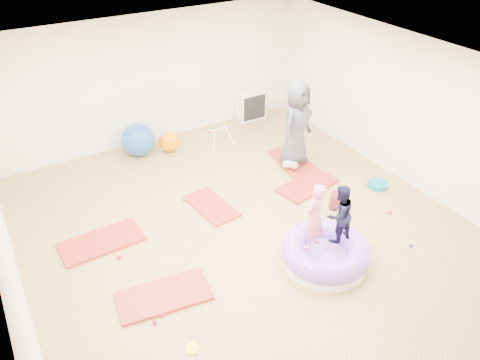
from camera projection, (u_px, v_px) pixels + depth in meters
room at (250, 162)px, 7.13m from camera, size 7.01×8.01×2.81m
gym_mat_front_left at (164, 296)px, 6.67m from camera, size 1.39×0.83×0.05m
gym_mat_mid_left at (102, 242)px, 7.66m from camera, size 1.34×0.70×0.05m
gym_mat_center_back at (211, 206)px, 8.50m from camera, size 0.68×1.16×0.05m
gym_mat_right at (307, 185)px, 9.07m from camera, size 1.31×0.82×0.05m
gym_mat_rear_right at (294, 162)px, 9.82m from camera, size 0.80×1.32×0.05m
inflatable_cushion at (325, 253)px, 7.21m from camera, size 1.37×1.37×0.43m
child_pink at (315, 214)px, 6.76m from camera, size 0.46×0.37×1.10m
child_navy at (340, 211)px, 6.93m from camera, size 0.50×0.41×0.97m
adult_caregiver at (296, 124)px, 9.28m from camera, size 1.02×0.87×1.76m
infant at (291, 164)px, 9.51m from camera, size 0.34×0.35×0.20m
ball_pit_balls at (280, 248)px, 7.51m from camera, size 4.62×3.14×0.07m
exercise_ball_blue at (138, 140)px, 9.95m from camera, size 0.71×0.71×0.71m
exercise_ball_orange at (169, 142)px, 10.16m from camera, size 0.44×0.44×0.44m
infant_play_gym at (218, 135)px, 10.23m from camera, size 0.60×0.57×0.46m
cube_shelf at (251, 105)px, 11.46m from camera, size 0.70×0.35×0.70m
balance_disc at (378, 184)px, 9.06m from camera, size 0.40×0.40×0.09m
backpack at (335, 201)px, 8.43m from camera, size 0.29×0.27×0.28m
yellow_toy at (192, 349)px, 5.93m from camera, size 0.18×0.18×0.03m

